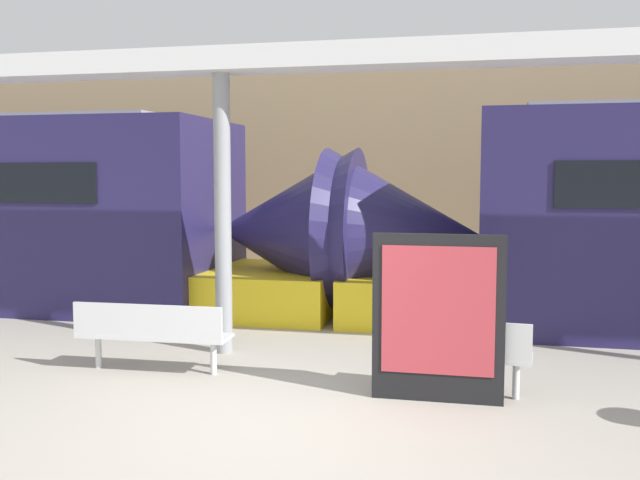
{
  "coord_description": "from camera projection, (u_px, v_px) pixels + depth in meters",
  "views": [
    {
      "loc": [
        1.84,
        -5.8,
        2.21
      ],
      "look_at": [
        -0.1,
        2.84,
        1.4
      ],
      "focal_mm": 40.0,
      "sensor_mm": 36.0,
      "label": 1
    }
  ],
  "objects": [
    {
      "name": "support_column_near",
      "position": [
        223.0,
        215.0,
        8.75
      ],
      "size": [
        0.21,
        0.21,
        3.44
      ],
      "primitive_type": "cylinder",
      "color": "gray",
      "rests_on": "ground_plane"
    },
    {
      "name": "bench_far",
      "position": [
        454.0,
        349.0,
        7.12
      ],
      "size": [
        1.55,
        0.58,
        0.8
      ],
      "rotation": [
        0.0,
        0.0,
        -0.1
      ],
      "color": "silver",
      "rests_on": "ground_plane"
    },
    {
      "name": "poster_board",
      "position": [
        438.0,
        318.0,
        6.9
      ],
      "size": [
        1.28,
        0.07,
        1.65
      ],
      "color": "black",
      "rests_on": "ground_plane"
    },
    {
      "name": "station_wall",
      "position": [
        392.0,
        161.0,
        15.18
      ],
      "size": [
        56.0,
        0.2,
        5.0
      ],
      "primitive_type": "cube",
      "color": "#9E8460",
      "rests_on": "ground_plane"
    },
    {
      "name": "ground_plane",
      "position": [
        260.0,
        428.0,
        6.24
      ],
      "size": [
        60.0,
        60.0,
        0.0
      ],
      "primitive_type": "plane",
      "color": "#A8A093"
    },
    {
      "name": "canopy_beam",
      "position": [
        221.0,
        61.0,
        8.58
      ],
      "size": [
        28.0,
        0.6,
        0.28
      ],
      "primitive_type": "cube",
      "color": "silver",
      "rests_on": "support_column_near"
    },
    {
      "name": "bench_near",
      "position": [
        151.0,
        331.0,
        7.93
      ],
      "size": [
        1.75,
        0.48,
        0.8
      ],
      "rotation": [
        0.0,
        0.0,
        0.02
      ],
      "color": "silver",
      "rests_on": "ground_plane"
    }
  ]
}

